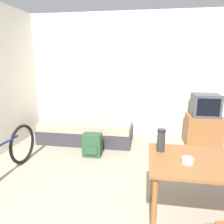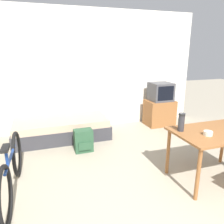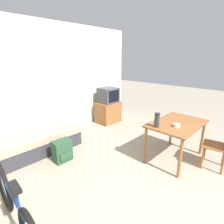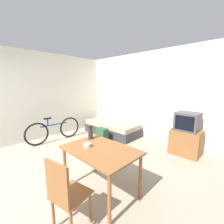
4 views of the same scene
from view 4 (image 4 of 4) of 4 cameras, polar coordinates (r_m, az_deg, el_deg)
The scene contains 11 objects.
ground_plane at distance 3.23m, azimuth -35.81°, elevation -23.63°, with size 20.00×20.00×0.00m, color #9E937F.
wall_back at distance 5.02m, azimuth 10.76°, elevation 6.11°, with size 5.28×0.06×2.70m.
wall_left at distance 5.40m, azimuth -21.63°, elevation 5.85°, with size 0.06×4.83×2.70m.
daybed at distance 5.28m, azimuth -0.07°, elevation -6.14°, with size 1.94×0.88×0.42m.
tv at distance 4.12m, azimuth 26.43°, elevation -8.00°, with size 0.68×0.50×1.05m.
dining_table at distance 2.41m, azimuth -4.42°, elevation -15.79°, with size 1.16×0.78×0.74m.
wooden_chair at distance 1.99m, azimuth -17.51°, elevation -27.35°, with size 0.45×0.45×0.92m.
bicycle at distance 4.92m, azimuth -21.11°, elevation -6.46°, with size 0.12×1.68×0.75m.
thermos_flask at distance 2.75m, azimuth -8.25°, elevation -7.33°, with size 0.09×0.09×0.25m.
mate_bowl at distance 2.46m, azimuth -9.33°, elevation -12.26°, with size 0.12×0.12×0.06m.
backpack at distance 4.57m, azimuth -3.81°, elevation -8.82°, with size 0.33×0.24×0.42m.
Camera 4 is at (2.72, -0.35, 1.70)m, focal length 24.00 mm.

